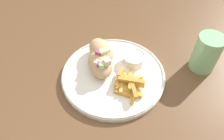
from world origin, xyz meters
name	(u,v)px	position (x,y,z in m)	size (l,w,h in m)	color
table	(115,90)	(0.00, 0.00, 0.69)	(1.47, 1.47, 0.75)	brown
plate	(112,75)	(-0.01, 0.00, 0.76)	(0.32, 0.32, 0.02)	white
pita_sandwich_near	(100,63)	(-0.05, -0.02, 0.80)	(0.14, 0.11, 0.07)	tan
pita_sandwich_far	(101,51)	(-0.09, 0.00, 0.80)	(0.12, 0.08, 0.06)	tan
fries_pile	(128,84)	(0.06, 0.01, 0.78)	(0.12, 0.11, 0.03)	#E5B251
sauce_ramekin	(134,58)	(-0.02, 0.08, 0.79)	(0.07, 0.07, 0.03)	white
water_glass	(206,54)	(0.11, 0.26, 0.81)	(0.08, 0.08, 0.12)	#8CCC93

